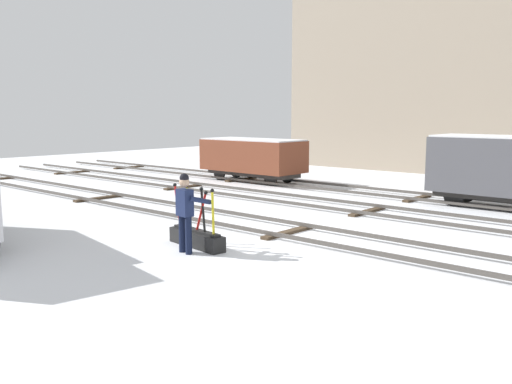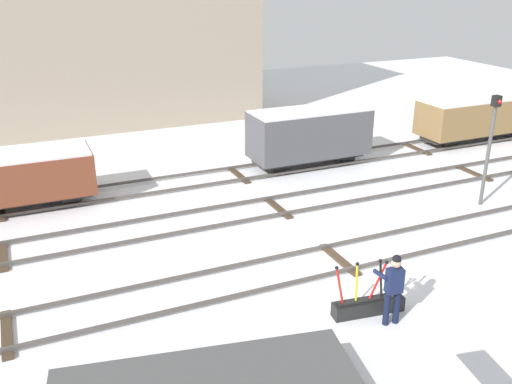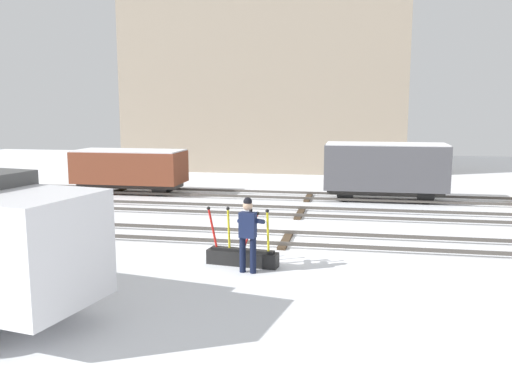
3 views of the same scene
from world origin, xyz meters
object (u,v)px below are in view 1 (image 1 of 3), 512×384
(switch_lever_frame, at_px, (197,236))
(freight_car_mid_siding, at_px, (511,168))
(rail_worker, at_px, (186,208))
(freight_car_back_track, at_px, (252,156))

(switch_lever_frame, xyz_separation_m, freight_car_mid_siding, (3.92, 10.22, 1.12))
(rail_worker, bearing_deg, freight_car_mid_siding, 78.65)
(switch_lever_frame, bearing_deg, rail_worker, -57.40)
(freight_car_back_track, bearing_deg, switch_lever_frame, -54.03)
(switch_lever_frame, distance_m, freight_car_back_track, 12.60)
(switch_lever_frame, height_order, rail_worker, rail_worker)
(rail_worker, xyz_separation_m, freight_car_back_track, (-7.57, 10.75, 0.14))
(freight_car_back_track, height_order, freight_car_mid_siding, freight_car_mid_siding)
(rail_worker, distance_m, freight_car_mid_siding, 11.37)
(freight_car_back_track, distance_m, freight_car_mid_siding, 11.24)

